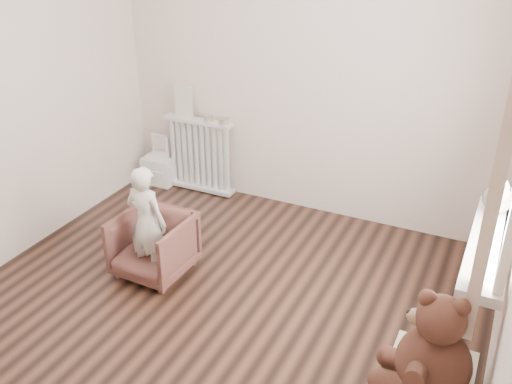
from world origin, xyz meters
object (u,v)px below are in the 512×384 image
at_px(radiator, 200,154).
at_px(teddy_bear, 436,348).
at_px(toy_vanity, 159,158).
at_px(armchair, 153,245).
at_px(child, 147,223).
at_px(plush_cat, 498,197).

height_order(radiator, teddy_bear, teddy_bear).
xyz_separation_m(radiator, toy_vanity, (-0.47, -0.03, -0.11)).
xyz_separation_m(armchair, teddy_bear, (2.17, -0.72, 0.42)).
bearing_deg(armchair, radiator, 108.49).
bearing_deg(radiator, child, -74.09).
distance_m(teddy_bear, plush_cat, 1.16).
xyz_separation_m(armchair, plush_cat, (2.30, 0.38, 0.75)).
bearing_deg(radiator, toy_vanity, -176.33).
xyz_separation_m(toy_vanity, child, (0.88, -1.42, 0.20)).
bearing_deg(armchair, plush_cat, 11.43).
relative_size(child, plush_cat, 3.21).
distance_m(child, plush_cat, 2.40).
bearing_deg(child, plush_cat, -167.36).
relative_size(armchair, teddy_bear, 0.93).
bearing_deg(radiator, teddy_bear, -39.27).
distance_m(armchair, teddy_bear, 2.33).
distance_m(armchair, plush_cat, 2.45).
xyz_separation_m(radiator, armchair, (0.41, -1.40, -0.14)).
distance_m(radiator, teddy_bear, 3.35).
relative_size(radiator, toy_vanity, 1.47).
bearing_deg(teddy_bear, plush_cat, 83.48).
height_order(toy_vanity, armchair, toy_vanity).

